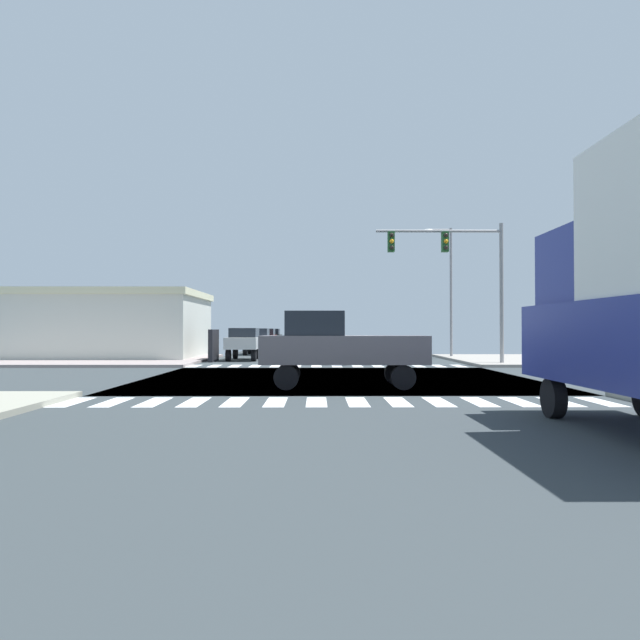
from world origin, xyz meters
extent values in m
cube|color=#2F3639|center=(0.00, 0.00, -0.03)|extent=(14.00, 90.00, 0.05)
cube|color=#2F3639|center=(0.00, 0.00, -0.03)|extent=(90.00, 12.00, 0.05)
cube|color=gray|center=(13.00, 12.00, 0.07)|extent=(12.00, 12.00, 0.14)
cube|color=gray|center=(-13.00, 12.00, 0.07)|extent=(12.00, 12.00, 0.14)
cube|color=white|center=(-6.75, -7.30, 0.00)|extent=(0.50, 2.00, 0.01)
cube|color=white|center=(-5.75, -7.30, 0.00)|extent=(0.50, 2.00, 0.01)
cube|color=white|center=(-4.75, -7.30, 0.00)|extent=(0.50, 2.00, 0.01)
cube|color=white|center=(-3.75, -7.30, 0.00)|extent=(0.50, 2.00, 0.01)
cube|color=white|center=(-2.75, -7.30, 0.00)|extent=(0.50, 2.00, 0.01)
cube|color=white|center=(-1.75, -7.30, 0.00)|extent=(0.50, 2.00, 0.01)
cube|color=white|center=(-0.75, -7.30, 0.00)|extent=(0.50, 2.00, 0.01)
cube|color=white|center=(0.25, -7.30, 0.00)|extent=(0.50, 2.00, 0.01)
cube|color=white|center=(1.25, -7.30, 0.00)|extent=(0.50, 2.00, 0.01)
cube|color=white|center=(2.25, -7.30, 0.00)|extent=(0.50, 2.00, 0.01)
cube|color=white|center=(3.25, -7.30, 0.00)|extent=(0.50, 2.00, 0.01)
cube|color=white|center=(4.25, -7.30, 0.00)|extent=(0.50, 2.00, 0.01)
cube|color=white|center=(5.25, -7.30, 0.00)|extent=(0.50, 2.00, 0.01)
cube|color=white|center=(6.25, -7.30, 0.00)|extent=(0.50, 2.00, 0.01)
cube|color=white|center=(-6.75, 7.30, 0.00)|extent=(0.50, 2.00, 0.01)
cube|color=white|center=(-5.75, 7.30, 0.00)|extent=(0.50, 2.00, 0.01)
cube|color=white|center=(-4.75, 7.30, 0.00)|extent=(0.50, 2.00, 0.01)
cube|color=white|center=(-3.75, 7.30, 0.00)|extent=(0.50, 2.00, 0.01)
cube|color=white|center=(-2.75, 7.30, 0.00)|extent=(0.50, 2.00, 0.01)
cube|color=white|center=(-1.75, 7.30, 0.00)|extent=(0.50, 2.00, 0.01)
cube|color=white|center=(-0.75, 7.30, 0.00)|extent=(0.50, 2.00, 0.01)
cube|color=white|center=(0.25, 7.30, 0.00)|extent=(0.50, 2.00, 0.01)
cube|color=white|center=(1.25, 7.30, 0.00)|extent=(0.50, 2.00, 0.01)
cube|color=white|center=(2.25, 7.30, 0.00)|extent=(0.50, 2.00, 0.01)
cube|color=white|center=(3.25, 7.30, 0.00)|extent=(0.50, 2.00, 0.01)
cube|color=white|center=(4.25, 7.30, 0.00)|extent=(0.50, 2.00, 0.01)
cube|color=white|center=(5.25, 7.30, 0.00)|extent=(0.50, 2.00, 0.01)
cube|color=white|center=(6.25, 7.30, 0.00)|extent=(0.50, 2.00, 0.01)
cylinder|color=gray|center=(8.54, 7.79, 3.57)|extent=(0.20, 0.20, 7.14)
cylinder|color=gray|center=(5.39, 7.79, 6.74)|extent=(6.30, 0.14, 0.14)
cube|color=#1E5123|center=(5.70, 7.79, 6.19)|extent=(0.32, 0.40, 1.00)
sphere|color=black|center=(5.70, 7.55, 6.50)|extent=(0.22, 0.22, 0.22)
sphere|color=orange|center=(5.70, 7.55, 6.19)|extent=(0.22, 0.22, 0.22)
sphere|color=black|center=(5.70, 7.55, 5.88)|extent=(0.22, 0.22, 0.22)
cube|color=#1E5123|center=(2.99, 7.79, 6.19)|extent=(0.32, 0.40, 1.00)
sphere|color=black|center=(2.99, 7.55, 6.50)|extent=(0.22, 0.22, 0.22)
sphere|color=orange|center=(2.99, 7.55, 6.19)|extent=(0.22, 0.22, 0.22)
sphere|color=black|center=(2.99, 7.55, 5.88)|extent=(0.22, 0.22, 0.22)
cylinder|color=gray|center=(7.68, 15.20, 4.08)|extent=(0.16, 0.16, 8.16)
cylinder|color=gray|center=(6.98, 15.20, 8.06)|extent=(1.40, 0.10, 0.10)
ellipsoid|color=silver|center=(6.28, 15.20, 8.01)|extent=(0.60, 0.32, 0.20)
cube|color=beige|center=(-16.02, 14.90, 1.87)|extent=(15.97, 8.63, 3.74)
cube|color=beige|center=(-16.02, 14.90, 3.94)|extent=(16.27, 8.93, 0.40)
cube|color=black|center=(-6.54, 11.59, 0.90)|extent=(0.24, 2.20, 1.80)
cylinder|color=black|center=(-4.28, 19.50, 0.34)|extent=(0.26, 0.68, 0.68)
cylinder|color=black|center=(-5.72, 19.50, 0.34)|extent=(0.26, 0.68, 0.68)
cylinder|color=black|center=(-4.28, 22.43, 0.34)|extent=(0.26, 0.68, 0.68)
cylinder|color=black|center=(-5.72, 22.43, 0.34)|extent=(0.26, 0.68, 0.68)
cube|color=silver|center=(-5.00, 20.97, 1.01)|extent=(1.80, 4.30, 0.66)
cube|color=black|center=(-5.00, 20.97, 1.61)|extent=(1.55, 2.24, 0.54)
cylinder|color=black|center=(-4.28, 32.28, 0.34)|extent=(0.26, 0.68, 0.68)
cylinder|color=black|center=(-5.72, 32.28, 0.34)|extent=(0.26, 0.68, 0.68)
cylinder|color=black|center=(-4.28, 35.21, 0.34)|extent=(0.26, 0.68, 0.68)
cylinder|color=black|center=(-5.72, 35.21, 0.34)|extent=(0.26, 0.68, 0.68)
cube|color=black|center=(-5.00, 33.75, 1.01)|extent=(1.80, 4.30, 0.66)
cube|color=black|center=(-5.00, 33.75, 1.61)|extent=(1.55, 2.24, 0.54)
cylinder|color=black|center=(-4.28, 11.65, 0.34)|extent=(0.26, 0.68, 0.68)
cylinder|color=black|center=(-5.72, 11.65, 0.34)|extent=(0.26, 0.68, 0.68)
cylinder|color=black|center=(-4.28, 14.57, 0.34)|extent=(0.26, 0.68, 0.68)
cylinder|color=black|center=(-5.72, 14.57, 0.34)|extent=(0.26, 0.68, 0.68)
cube|color=#B5B5B3|center=(-5.00, 13.11, 1.01)|extent=(1.80, 4.30, 0.66)
cube|color=black|center=(-5.00, 13.11, 1.61)|extent=(1.55, 2.24, 0.54)
cylinder|color=black|center=(-4.28, 25.58, 0.34)|extent=(0.26, 0.68, 0.68)
cylinder|color=black|center=(-5.72, 25.58, 0.34)|extent=(0.26, 0.68, 0.68)
cylinder|color=black|center=(-4.28, 28.50, 0.34)|extent=(0.26, 0.68, 0.68)
cylinder|color=black|center=(-5.72, 28.50, 0.34)|extent=(0.26, 0.68, 0.68)
cube|color=maroon|center=(-5.00, 27.04, 1.01)|extent=(1.80, 4.30, 0.66)
cube|color=black|center=(-5.00, 27.04, 1.61)|extent=(1.55, 2.24, 0.54)
cylinder|color=black|center=(4.04, -9.93, 0.40)|extent=(0.26, 0.80, 0.80)
cube|color=navy|center=(5.00, -10.22, 3.03)|extent=(2.11, 2.02, 1.49)
cylinder|color=black|center=(-1.65, -4.30, 0.37)|extent=(0.74, 0.26, 0.74)
cylinder|color=black|center=(-1.65, -2.70, 0.37)|extent=(0.74, 0.26, 0.74)
cylinder|color=black|center=(1.82, -4.30, 0.37)|extent=(0.74, 0.26, 0.74)
cylinder|color=black|center=(1.82, -2.70, 0.37)|extent=(0.74, 0.26, 0.74)
cube|color=#575258|center=(0.09, -3.50, 1.17)|extent=(5.10, 2.00, 0.86)
cube|color=black|center=(-0.81, -3.50, 1.97)|extent=(1.78, 1.76, 0.75)
camera|label=1|loc=(-0.75, -21.94, 1.78)|focal=33.44mm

